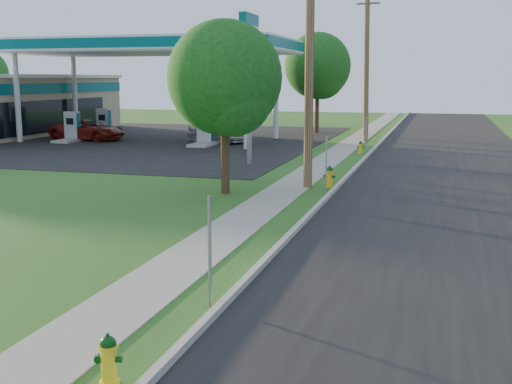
{
  "coord_description": "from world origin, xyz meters",
  "views": [
    {
      "loc": [
        4.04,
        -6.02,
        4.0
      ],
      "look_at": [
        0.0,
        8.0,
        1.4
      ],
      "focal_mm": 45.0,
      "sensor_mm": 36.0,
      "label": 1
    }
  ],
  "objects_px": {
    "fuel_pump_ne": "(205,133)",
    "hydrant_near": "(109,360)",
    "utility_pole_mid": "(310,51)",
    "tree_verge": "(227,82)",
    "car_silver": "(218,132)",
    "tree_lot": "(319,68)",
    "hydrant_far": "(360,147)",
    "utility_pole_far": "(367,65)",
    "car_red": "(88,130)",
    "fuel_pump_sw": "(104,126)",
    "price_pylon": "(249,46)",
    "fuel_pump_se": "(227,128)",
    "hydrant_mid": "(329,177)",
    "fuel_pump_nw": "(73,130)"
  },
  "relations": [
    {
      "from": "fuel_pump_nw",
      "to": "car_red",
      "type": "relative_size",
      "value": 0.65
    },
    {
      "from": "utility_pole_mid",
      "to": "tree_verge",
      "type": "distance_m",
      "value": 3.39
    },
    {
      "from": "price_pylon",
      "to": "tree_verge",
      "type": "distance_m",
      "value": 7.88
    },
    {
      "from": "hydrant_mid",
      "to": "hydrant_near",
      "type": "bearing_deg",
      "value": -90.67
    },
    {
      "from": "utility_pole_mid",
      "to": "car_red",
      "type": "relative_size",
      "value": 2.0
    },
    {
      "from": "price_pylon",
      "to": "hydrant_near",
      "type": "height_order",
      "value": "price_pylon"
    },
    {
      "from": "fuel_pump_nw",
      "to": "fuel_pump_se",
      "type": "relative_size",
      "value": 1.0
    },
    {
      "from": "hydrant_mid",
      "to": "hydrant_far",
      "type": "relative_size",
      "value": 1.22
    },
    {
      "from": "tree_lot",
      "to": "car_red",
      "type": "distance_m",
      "value": 16.89
    },
    {
      "from": "tree_lot",
      "to": "price_pylon",
      "type": "bearing_deg",
      "value": -89.57
    },
    {
      "from": "utility_pole_far",
      "to": "hydrant_far",
      "type": "height_order",
      "value": "utility_pole_far"
    },
    {
      "from": "hydrant_far",
      "to": "car_silver",
      "type": "bearing_deg",
      "value": 160.46
    },
    {
      "from": "car_red",
      "to": "fuel_pump_sw",
      "type": "bearing_deg",
      "value": 14.2
    },
    {
      "from": "hydrant_near",
      "to": "hydrant_mid",
      "type": "bearing_deg",
      "value": 89.33
    },
    {
      "from": "tree_lot",
      "to": "fuel_pump_sw",
      "type": "bearing_deg",
      "value": -154.92
    },
    {
      "from": "fuel_pump_nw",
      "to": "fuel_pump_se",
      "type": "xyz_separation_m",
      "value": [
        9.0,
        4.0,
        0.0
      ]
    },
    {
      "from": "hydrant_far",
      "to": "car_red",
      "type": "relative_size",
      "value": 0.14
    },
    {
      "from": "tree_verge",
      "to": "hydrant_far",
      "type": "relative_size",
      "value": 8.78
    },
    {
      "from": "tree_lot",
      "to": "car_silver",
      "type": "xyz_separation_m",
      "value": [
        -4.68,
        -8.76,
        -3.99
      ]
    },
    {
      "from": "hydrant_near",
      "to": "tree_lot",
      "type": "bearing_deg",
      "value": 96.68
    },
    {
      "from": "tree_verge",
      "to": "car_red",
      "type": "distance_m",
      "value": 22.03
    },
    {
      "from": "fuel_pump_sw",
      "to": "tree_lot",
      "type": "distance_m",
      "value": 15.81
    },
    {
      "from": "hydrant_far",
      "to": "car_silver",
      "type": "xyz_separation_m",
      "value": [
        -9.27,
        3.29,
        0.36
      ]
    },
    {
      "from": "fuel_pump_ne",
      "to": "fuel_pump_se",
      "type": "distance_m",
      "value": 4.0
    },
    {
      "from": "tree_lot",
      "to": "hydrant_far",
      "type": "bearing_deg",
      "value": -69.16
    },
    {
      "from": "tree_lot",
      "to": "car_red",
      "type": "xyz_separation_m",
      "value": [
        -13.28,
        -9.63,
        -4.0
      ]
    },
    {
      "from": "fuel_pump_ne",
      "to": "tree_lot",
      "type": "distance_m",
      "value": 12.22
    },
    {
      "from": "fuel_pump_ne",
      "to": "car_silver",
      "type": "height_order",
      "value": "fuel_pump_ne"
    },
    {
      "from": "utility_pole_mid",
      "to": "fuel_pump_ne",
      "type": "relative_size",
      "value": 3.06
    },
    {
      "from": "utility_pole_far",
      "to": "fuel_pump_nw",
      "type": "xyz_separation_m",
      "value": [
        -17.9,
        -5.0,
        -4.08
      ]
    },
    {
      "from": "fuel_pump_ne",
      "to": "utility_pole_far",
      "type": "bearing_deg",
      "value": 29.33
    },
    {
      "from": "utility_pole_mid",
      "to": "fuel_pump_se",
      "type": "relative_size",
      "value": 3.06
    },
    {
      "from": "fuel_pump_sw",
      "to": "hydrant_mid",
      "type": "relative_size",
      "value": 3.87
    },
    {
      "from": "utility_pole_far",
      "to": "hydrant_near",
      "type": "height_order",
      "value": "utility_pole_far"
    },
    {
      "from": "fuel_pump_ne",
      "to": "hydrant_near",
      "type": "bearing_deg",
      "value": -71.86
    },
    {
      "from": "utility_pole_far",
      "to": "fuel_pump_ne",
      "type": "height_order",
      "value": "utility_pole_far"
    },
    {
      "from": "utility_pole_mid",
      "to": "car_red",
      "type": "distance_m",
      "value": 22.58
    },
    {
      "from": "fuel_pump_ne",
      "to": "price_pylon",
      "type": "relative_size",
      "value": 0.47
    },
    {
      "from": "car_silver",
      "to": "price_pylon",
      "type": "bearing_deg",
      "value": -131.36
    },
    {
      "from": "utility_pole_mid",
      "to": "car_silver",
      "type": "bearing_deg",
      "value": 120.63
    },
    {
      "from": "tree_lot",
      "to": "hydrant_near",
      "type": "height_order",
      "value": "tree_lot"
    },
    {
      "from": "fuel_pump_sw",
      "to": "price_pylon",
      "type": "bearing_deg",
      "value": -39.4
    },
    {
      "from": "fuel_pump_se",
      "to": "car_silver",
      "type": "relative_size",
      "value": 0.79
    },
    {
      "from": "tree_verge",
      "to": "tree_lot",
      "type": "xyz_separation_m",
      "value": [
        -1.6,
        25.57,
        0.83
      ]
    },
    {
      "from": "fuel_pump_sw",
      "to": "fuel_pump_se",
      "type": "xyz_separation_m",
      "value": [
        9.0,
        0.0,
        0.0
      ]
    },
    {
      "from": "fuel_pump_ne",
      "to": "hydrant_far",
      "type": "height_order",
      "value": "fuel_pump_ne"
    },
    {
      "from": "utility_pole_mid",
      "to": "tree_verge",
      "type": "bearing_deg",
      "value": -139.5
    },
    {
      "from": "fuel_pump_se",
      "to": "fuel_pump_sw",
      "type": "bearing_deg",
      "value": 180.0
    },
    {
      "from": "car_silver",
      "to": "fuel_pump_ne",
      "type": "bearing_deg",
      "value": -164.96
    },
    {
      "from": "tree_verge",
      "to": "hydrant_near",
      "type": "xyz_separation_m",
      "value": [
        3.02,
        -13.88,
        -3.5
      ]
    }
  ]
}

